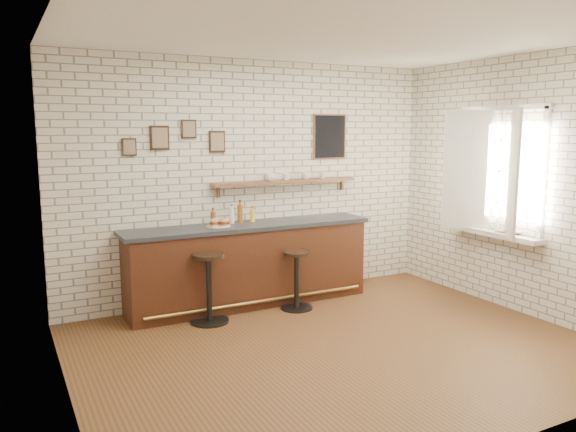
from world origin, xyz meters
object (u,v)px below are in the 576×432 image
Objects in this scene: bar_stool_right at (297,278)px; shelf_cup_c at (306,176)px; bar_counter at (250,264)px; bar_stool_left at (209,286)px; shelf_cup_b at (286,177)px; shelf_cup_d at (323,175)px; bitters_bottle_brown at (213,218)px; bitters_bottle_amber at (240,213)px; book_lower at (503,232)px; book_upper at (505,231)px; sandwich_plate at (219,226)px; shelf_cup_a at (270,177)px; ciabatta_sandwich at (219,222)px; condiment_bottle_yellow at (253,215)px; bitters_bottle_white at (232,216)px.

bar_stool_right is 6.33× the size of shelf_cup_c.
bar_counter reaches higher than bar_stool_right.
bar_stool_left is at bearing -149.19° from bar_counter.
shelf_cup_b reaches higher than shelf_cup_d.
bitters_bottle_amber is at bearing -0.00° from bitters_bottle_brown.
book_lower is (3.26, -1.17, 0.52)m from bar_stool_left.
book_upper is (3.26, -1.19, 0.54)m from bar_stool_left.
book_upper is at bearing -81.16° from shelf_cup_d.
shelf_cup_a is at bearing 14.81° from sandwich_plate.
ciabatta_sandwich is 1.63m from shelf_cup_d.
bar_stool_right is at bearing -91.46° from shelf_cup_a.
book_upper is at bearing -20.05° from bar_stool_left.
bar_stool_right is 2.53m from book_upper.
bar_stool_left is (-0.28, -0.40, -0.60)m from sandwich_plate.
bitters_bottle_amber reaches higher than condiment_bottle_yellow.
shelf_cup_c is (1.08, 0.08, 0.44)m from bitters_bottle_white.
shelf_cup_a reaches higher than bar_stool_right.
ciabatta_sandwich is at bearing 119.78° from book_lower.
bar_stool_left is at bearing -139.20° from bitters_bottle_amber.
bar_counter is 0.73m from bitters_bottle_brown.
bar_stool_right is (0.84, -0.55, -0.72)m from bitters_bottle_brown.
shelf_cup_b is at bearing 170.93° from book_upper.
shelf_cup_d is at bearing 9.83° from bar_counter.
condiment_bottle_yellow is 0.95× the size of book_lower.
bitters_bottle_brown is at bearing 99.16° from sandwich_plate.
book_upper is (1.68, -1.79, -0.59)m from shelf_cup_c.
bar_counter is 27.83× the size of shelf_cup_c.
shelf_cup_b is at bearing -4.81° from shelf_cup_a.
bitters_bottle_brown reaches higher than book_upper.
bar_counter is 3.06m from book_lower.
shelf_cup_c is at bearing 4.59° from bitters_bottle_amber.
shelf_cup_d is at bearing -4.81° from shelf_cup_a.
book_lower is at bearing -27.82° from bar_stool_right.
sandwich_plate is at bearing 147.34° from shelf_cup_b.
book_upper is (2.98, -1.59, -0.10)m from ciabatta_sandwich.
shelf_cup_a is (0.80, 0.08, 0.45)m from bitters_bottle_brown.
shelf_cup_b is at bearing 150.26° from shelf_cup_d.
ciabatta_sandwich reaches higher than bar_stool_right.
bar_stool_right is 2.51m from book_lower.
shelf_cup_b reaches higher than bar_stool_left.
shelf_cup_a is at bearing 15.25° from condiment_bottle_yellow.
bitters_bottle_brown is 0.24m from bitters_bottle_white.
bitters_bottle_white reaches higher than bar_stool_left.
shelf_cup_c is at bearing 166.26° from book_upper.
bitters_bottle_amber is 1.23× the size of book_upper.
bitters_bottle_white is at bearing 46.49° from bar_stool_left.
shelf_cup_a is at bearing 108.71° from book_lower.
condiment_bottle_yellow is (0.52, 0.00, -0.00)m from bitters_bottle_brown.
book_lower is (2.59, -1.57, 0.43)m from bar_counter.
bitters_bottle_amber reaches higher than book_lower.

